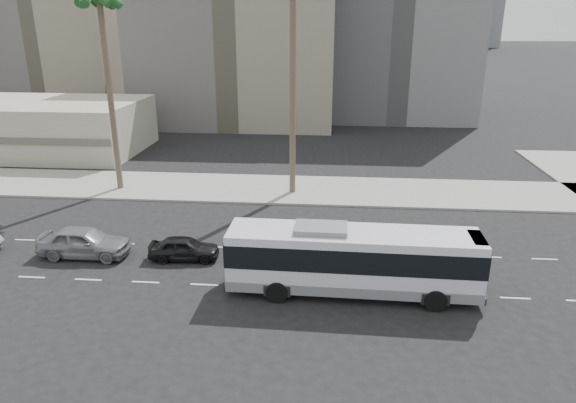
# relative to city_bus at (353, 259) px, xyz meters

# --- Properties ---
(ground) EXTENTS (700.00, 700.00, 0.00)m
(ground) POSITION_rel_city_bus_xyz_m (-1.26, 0.08, -1.79)
(ground) COLOR black
(ground) RESTS_ON ground
(sidewalk_north) EXTENTS (120.00, 7.00, 0.15)m
(sidewalk_north) POSITION_rel_city_bus_xyz_m (-1.26, 15.58, -1.71)
(sidewalk_north) COLOR gray
(sidewalk_north) RESTS_ON ground
(commercial_low) EXTENTS (22.00, 12.16, 5.00)m
(commercial_low) POSITION_rel_city_bus_xyz_m (-31.26, 26.07, 0.71)
(commercial_low) COLOR #AAA590
(commercial_low) RESTS_ON ground
(midrise_beige_west) EXTENTS (24.00, 18.00, 18.00)m
(midrise_beige_west) POSITION_rel_city_bus_xyz_m (-13.26, 45.08, 7.21)
(midrise_beige_west) COLOR #68645E
(midrise_beige_west) RESTS_ON ground
(midrise_gray_center) EXTENTS (20.00, 20.00, 26.00)m
(midrise_gray_center) POSITION_rel_city_bus_xyz_m (6.74, 52.08, 11.21)
(midrise_gray_center) COLOR #525255
(midrise_gray_center) RESTS_ON ground
(midrise_beige_far) EXTENTS (18.00, 16.00, 15.00)m
(midrise_beige_far) POSITION_rel_city_bus_xyz_m (-39.26, 50.08, 5.71)
(midrise_beige_far) COLOR #68645E
(midrise_beige_far) RESTS_ON ground
(city_bus) EXTENTS (11.88, 2.90, 3.40)m
(city_bus) POSITION_rel_city_bus_xyz_m (0.00, 0.00, 0.00)
(city_bus) COLOR silver
(city_bus) RESTS_ON ground
(car_a) EXTENTS (1.79, 3.91, 1.30)m
(car_a) POSITION_rel_city_bus_xyz_m (-9.04, 2.89, -1.14)
(car_a) COLOR black
(car_a) RESTS_ON ground
(car_b) EXTENTS (2.04, 5.02, 1.71)m
(car_b) POSITION_rel_city_bus_xyz_m (-14.66, 2.79, -0.93)
(car_b) COLOR gray
(car_b) RESTS_ON ground
(palm_mid) EXTENTS (4.93, 4.93, 15.24)m
(palm_mid) POSITION_rel_city_bus_xyz_m (-17.46, 14.60, 11.93)
(palm_mid) COLOR brown
(palm_mid) RESTS_ON ground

